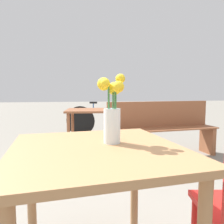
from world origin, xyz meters
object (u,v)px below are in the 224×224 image
Objects in this scene: table_front at (97,173)px; table_back at (90,117)px; bench_near at (162,126)px; bicycle at (101,121)px; flower_vase at (112,113)px.

table_front is 1.07× the size of table_back.
bicycle is at bearing 114.49° from bench_near.
bicycle is (-0.74, 1.63, -0.12)m from bench_near.
bicycle reaches higher than table_back.
flower_vase is 0.42× the size of table_back.
flower_vase is at bearing -118.56° from bench_near.
flower_vase is at bearing 37.11° from table_front.
bench_near is 1.13× the size of bicycle.
table_back is (-1.09, 0.35, 0.12)m from bench_near.
flower_vase is 0.19× the size of bench_near.
flower_vase reaches higher than table_front.
flower_vase is (0.08, 0.06, 0.27)m from table_front.
table_front is 2.58× the size of flower_vase.
bench_near is at bearing 60.48° from table_front.
bench_near is 2.15× the size of table_back.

